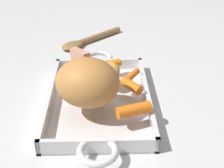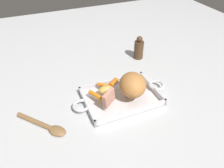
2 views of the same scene
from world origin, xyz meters
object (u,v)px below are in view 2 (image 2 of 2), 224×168
(roasting_dish, at_px, (121,97))
(pork_roast, at_px, (133,85))
(baby_carrot_southeast, at_px, (95,95))
(pepper_mill, at_px, (139,49))
(roast_slice_thin, at_px, (109,98))
(potato_corner, at_px, (106,90))
(baby_carrot_northwest, at_px, (113,82))
(baby_carrot_northeast, at_px, (103,85))
(serving_spoon, at_px, (46,126))
(baby_carrot_center_right, at_px, (132,78))

(roasting_dish, height_order, pork_roast, pork_roast)
(pork_roast, bearing_deg, baby_carrot_southeast, 164.54)
(baby_carrot_southeast, xyz_separation_m, pepper_mill, (0.33, 0.25, 0.01))
(roasting_dish, height_order, pepper_mill, pepper_mill)
(roast_slice_thin, xyz_separation_m, potato_corner, (0.01, 0.07, -0.01))
(baby_carrot_northwest, distance_m, pepper_mill, 0.31)
(baby_carrot_northeast, distance_m, baby_carrot_northwest, 0.05)
(potato_corner, distance_m, serving_spoon, 0.27)
(pork_roast, height_order, serving_spoon, pork_roast)
(pepper_mill, bearing_deg, potato_corner, -139.09)
(baby_carrot_northeast, bearing_deg, pork_roast, -45.05)
(pork_roast, height_order, baby_carrot_center_right, pork_roast)
(baby_carrot_center_right, distance_m, serving_spoon, 0.41)
(baby_carrot_southeast, distance_m, potato_corner, 0.05)
(serving_spoon, xyz_separation_m, pepper_mill, (0.54, 0.31, 0.05))
(pork_roast, xyz_separation_m, baby_carrot_northeast, (-0.09, 0.09, -0.04))
(serving_spoon, bearing_deg, potato_corner, 63.05)
(baby_carrot_northwest, bearing_deg, pork_roast, -62.44)
(roasting_dish, distance_m, baby_carrot_center_right, 0.11)
(roasting_dish, bearing_deg, roast_slice_thin, -151.14)
(roast_slice_thin, height_order, baby_carrot_northeast, roast_slice_thin)
(roasting_dish, bearing_deg, baby_carrot_center_right, 39.00)
(roast_slice_thin, distance_m, baby_carrot_northwest, 0.13)
(roast_slice_thin, bearing_deg, serving_spoon, -179.66)
(baby_carrot_northwest, bearing_deg, baby_carrot_southeast, -154.16)
(roast_slice_thin, height_order, baby_carrot_southeast, roast_slice_thin)
(pork_roast, height_order, potato_corner, pork_roast)
(baby_carrot_northeast, distance_m, serving_spoon, 0.29)
(roast_slice_thin, xyz_separation_m, baby_carrot_northwest, (0.06, 0.11, -0.02))
(pork_roast, distance_m, roast_slice_thin, 0.11)
(baby_carrot_northeast, bearing_deg, roast_slice_thin, -99.46)
(roasting_dish, xyz_separation_m, baby_carrot_southeast, (-0.10, 0.02, 0.03))
(pork_roast, relative_size, roast_slice_thin, 2.02)
(potato_corner, bearing_deg, pepper_mill, 40.91)
(serving_spoon, bearing_deg, roasting_dish, 55.69)
(roasting_dish, relative_size, baby_carrot_center_right, 6.30)
(baby_carrot_northeast, relative_size, serving_spoon, 0.28)
(serving_spoon, relative_size, pepper_mill, 1.46)
(baby_carrot_northwest, distance_m, baby_carrot_center_right, 0.09)
(baby_carrot_northeast, xyz_separation_m, baby_carrot_center_right, (0.13, -0.01, 0.00))
(baby_carrot_northwest, relative_size, baby_carrot_center_right, 0.78)
(baby_carrot_northeast, height_order, potato_corner, potato_corner)
(pork_roast, xyz_separation_m, baby_carrot_northwest, (-0.05, 0.09, -0.04))
(roasting_dish, distance_m, roast_slice_thin, 0.09)
(pork_roast, bearing_deg, pepper_mill, 57.60)
(roasting_dish, distance_m, potato_corner, 0.07)
(pork_roast, xyz_separation_m, serving_spoon, (-0.35, -0.02, -0.07))
(baby_carrot_southeast, bearing_deg, baby_carrot_northeast, 44.13)
(pork_roast, bearing_deg, baby_carrot_northwest, 117.56)
(baby_carrot_northwest, height_order, pepper_mill, pepper_mill)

